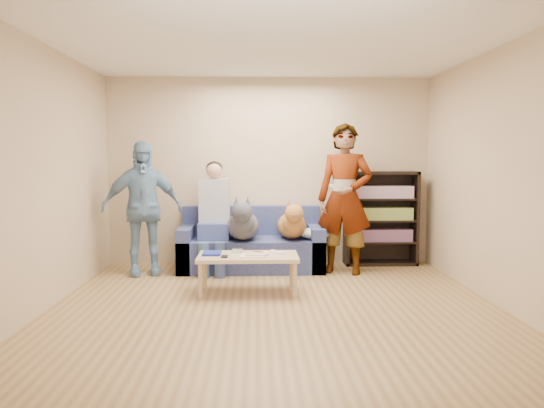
{
  "coord_description": "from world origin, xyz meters",
  "views": [
    {
      "loc": [
        -0.19,
        -4.95,
        1.49
      ],
      "look_at": [
        0.0,
        1.2,
        0.95
      ],
      "focal_mm": 35.0,
      "sensor_mm": 36.0,
      "label": 1
    }
  ],
  "objects_px": {
    "notebook_blue": "(212,253)",
    "dog_gray": "(243,224)",
    "person_standing_left": "(142,208)",
    "dog_tan": "(292,224)",
    "coffee_table": "(248,259)",
    "camera_silver": "(237,251)",
    "sofa": "(251,248)",
    "bookshelf": "(381,216)",
    "person_seated": "(214,212)",
    "person_standing_right": "(345,199)"
  },
  "relations": [
    {
      "from": "notebook_blue",
      "to": "dog_gray",
      "type": "relative_size",
      "value": 0.21
    },
    {
      "from": "person_standing_left",
      "to": "dog_tan",
      "type": "bearing_deg",
      "value": -11.35
    },
    {
      "from": "dog_gray",
      "to": "coffee_table",
      "type": "distance_m",
      "value": 1.06
    },
    {
      "from": "camera_silver",
      "to": "sofa",
      "type": "height_order",
      "value": "sofa"
    },
    {
      "from": "notebook_blue",
      "to": "dog_tan",
      "type": "distance_m",
      "value": 1.46
    },
    {
      "from": "notebook_blue",
      "to": "camera_silver",
      "type": "bearing_deg",
      "value": 14.04
    },
    {
      "from": "dog_tan",
      "to": "bookshelf",
      "type": "xyz_separation_m",
      "value": [
        1.26,
        0.38,
        0.06
      ]
    },
    {
      "from": "person_seated",
      "to": "bookshelf",
      "type": "bearing_deg",
      "value": 8.95
    },
    {
      "from": "person_standing_left",
      "to": "coffee_table",
      "type": "distance_m",
      "value": 1.73
    },
    {
      "from": "person_standing_right",
      "to": "camera_silver",
      "type": "relative_size",
      "value": 17.5
    },
    {
      "from": "notebook_blue",
      "to": "coffee_table",
      "type": "bearing_deg",
      "value": -7.13
    },
    {
      "from": "person_standing_right",
      "to": "person_seated",
      "type": "relative_size",
      "value": 1.31
    },
    {
      "from": "person_standing_left",
      "to": "bookshelf",
      "type": "relative_size",
      "value": 1.31
    },
    {
      "from": "dog_gray",
      "to": "bookshelf",
      "type": "bearing_deg",
      "value": 14.44
    },
    {
      "from": "camera_silver",
      "to": "person_seated",
      "type": "xyz_separation_m",
      "value": [
        -0.34,
        1.03,
        0.33
      ]
    },
    {
      "from": "camera_silver",
      "to": "notebook_blue",
      "type": "bearing_deg",
      "value": -165.96
    },
    {
      "from": "notebook_blue",
      "to": "sofa",
      "type": "relative_size",
      "value": 0.14
    },
    {
      "from": "person_standing_right",
      "to": "person_standing_left",
      "type": "distance_m",
      "value": 2.59
    },
    {
      "from": "dog_gray",
      "to": "person_seated",
      "type": "bearing_deg",
      "value": 161.06
    },
    {
      "from": "sofa",
      "to": "coffee_table",
      "type": "relative_size",
      "value": 1.73
    },
    {
      "from": "notebook_blue",
      "to": "person_seated",
      "type": "height_order",
      "value": "person_seated"
    },
    {
      "from": "camera_silver",
      "to": "dog_gray",
      "type": "bearing_deg",
      "value": 87.42
    },
    {
      "from": "dog_gray",
      "to": "bookshelf",
      "type": "height_order",
      "value": "bookshelf"
    },
    {
      "from": "person_standing_right",
      "to": "bookshelf",
      "type": "xyz_separation_m",
      "value": [
        0.6,
        0.55,
        -0.28
      ]
    },
    {
      "from": "coffee_table",
      "to": "person_standing_right",
      "type": "bearing_deg",
      "value": 38.11
    },
    {
      "from": "notebook_blue",
      "to": "dog_tan",
      "type": "relative_size",
      "value": 0.23
    },
    {
      "from": "person_standing_right",
      "to": "coffee_table",
      "type": "distance_m",
      "value": 1.67
    },
    {
      "from": "camera_silver",
      "to": "dog_tan",
      "type": "bearing_deg",
      "value": 55.75
    },
    {
      "from": "camera_silver",
      "to": "dog_tan",
      "type": "height_order",
      "value": "dog_tan"
    },
    {
      "from": "sofa",
      "to": "dog_gray",
      "type": "relative_size",
      "value": 1.52
    },
    {
      "from": "person_standing_right",
      "to": "notebook_blue",
      "type": "height_order",
      "value": "person_standing_right"
    },
    {
      "from": "dog_gray",
      "to": "dog_tan",
      "type": "relative_size",
      "value": 1.09
    },
    {
      "from": "person_standing_left",
      "to": "dog_tan",
      "type": "relative_size",
      "value": 1.48
    },
    {
      "from": "person_standing_left",
      "to": "dog_tan",
      "type": "xyz_separation_m",
      "value": [
        1.92,
        0.16,
        -0.23
      ]
    },
    {
      "from": "dog_gray",
      "to": "dog_tan",
      "type": "xyz_separation_m",
      "value": [
        0.65,
        0.11,
        -0.02
      ]
    },
    {
      "from": "coffee_table",
      "to": "person_seated",
      "type": "bearing_deg",
      "value": 111.77
    },
    {
      "from": "person_standing_right",
      "to": "person_seated",
      "type": "distance_m",
      "value": 1.71
    },
    {
      "from": "notebook_blue",
      "to": "bookshelf",
      "type": "relative_size",
      "value": 0.2
    },
    {
      "from": "camera_silver",
      "to": "person_seated",
      "type": "bearing_deg",
      "value": 108.24
    },
    {
      "from": "sofa",
      "to": "bookshelf",
      "type": "bearing_deg",
      "value": 7.4
    },
    {
      "from": "sofa",
      "to": "coffee_table",
      "type": "bearing_deg",
      "value": -91.24
    },
    {
      "from": "person_standing_right",
      "to": "sofa",
      "type": "relative_size",
      "value": 1.01
    },
    {
      "from": "sofa",
      "to": "dog_gray",
      "type": "bearing_deg",
      "value": -112.61
    },
    {
      "from": "sofa",
      "to": "person_seated",
      "type": "relative_size",
      "value": 1.29
    },
    {
      "from": "person_standing_left",
      "to": "dog_gray",
      "type": "xyz_separation_m",
      "value": [
        1.28,
        0.05,
        -0.21
      ]
    },
    {
      "from": "camera_silver",
      "to": "bookshelf",
      "type": "bearing_deg",
      "value": 35.55
    },
    {
      "from": "notebook_blue",
      "to": "sofa",
      "type": "height_order",
      "value": "sofa"
    },
    {
      "from": "person_standing_right",
      "to": "dog_tan",
      "type": "xyz_separation_m",
      "value": [
        -0.66,
        0.16,
        -0.34
      ]
    },
    {
      "from": "camera_silver",
      "to": "sofa",
      "type": "distance_m",
      "value": 1.18
    },
    {
      "from": "sofa",
      "to": "person_seated",
      "type": "distance_m",
      "value": 0.7
    }
  ]
}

